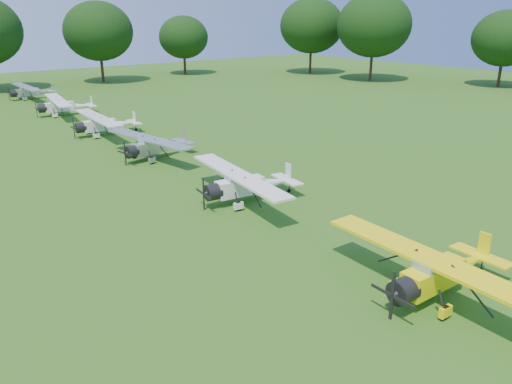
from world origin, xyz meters
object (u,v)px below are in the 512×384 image
aircraft_3 (247,183)px  aircraft_5 (104,123)px  aircraft_4 (155,145)px  aircraft_2 (441,270)px  aircraft_7 (31,91)px  aircraft_6 (64,105)px

aircraft_3 → aircraft_5: 21.39m
aircraft_3 → aircraft_4: (0.06, 11.60, -0.05)m
aircraft_2 → aircraft_4: (0.44, 24.50, -0.06)m
aircraft_4 → aircraft_7: bearing=80.2°
aircraft_2 → aircraft_5: (0.43, 34.29, -0.03)m
aircraft_2 → aircraft_4: aircraft_2 is taller
aircraft_2 → aircraft_3: bearing=90.5°
aircraft_6 → aircraft_7: size_ratio=1.08×
aircraft_5 → aircraft_7: aircraft_5 is taller
aircraft_2 → aircraft_6: (0.60, 45.81, -0.01)m
aircraft_3 → aircraft_7: 46.47m
aircraft_3 → aircraft_5: aircraft_3 is taller
aircraft_2 → aircraft_5: bearing=91.5°
aircraft_3 → aircraft_7: bearing=97.0°
aircraft_5 → aircraft_4: bearing=-86.8°
aircraft_2 → aircraft_7: size_ratio=1.08×
aircraft_3 → aircraft_4: aircraft_3 is taller
aircraft_4 → aircraft_6: bearing=80.3°
aircraft_3 → aircraft_6: bearing=97.1°
aircraft_2 → aircraft_4: size_ratio=1.06×
aircraft_3 → aircraft_6: size_ratio=0.99×
aircraft_2 → aircraft_3: aircraft_2 is taller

